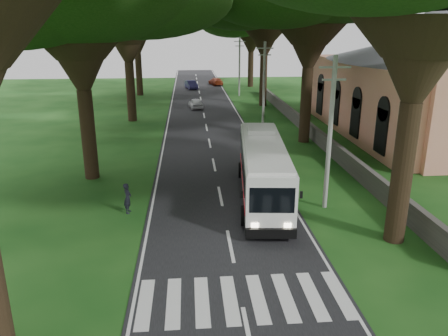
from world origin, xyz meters
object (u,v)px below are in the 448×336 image
Objects in this scene: distant_car_a at (196,103)px; distant_car_b at (191,85)px; distant_car_c at (216,81)px; church at (414,80)px; pole_mid at (264,83)px; pole_near at (330,132)px; pedestrian at (128,198)px; coach_bus at (263,168)px; pole_far at (239,66)px.

distant_car_b is at bearing -96.65° from distant_car_a.
distant_car_a is 0.85× the size of distant_car_c.
church reaches higher than pole_mid.
distant_car_c is at bearing 92.74° from pole_near.
pole_mid is 12.76m from distant_car_a.
pedestrian is (-10.47, -19.87, -3.37)m from pole_mid.
distant_car_b is 2.41× the size of pedestrian.
coach_bus is at bearing 151.70° from pole_near.
distant_car_b is at bearing 34.95° from distant_car_c.
distant_car_c is at bearing 101.60° from pole_far.
distant_car_c is 2.56× the size of pedestrian.
distant_car_b is at bearing 0.46° from pedestrian.
pole_mid reaches higher than pedestrian.
pole_mid reaches higher than distant_car_c.
pole_near is at bearing -94.63° from distant_car_b.
distant_car_c is (-2.50, 12.18, -3.55)m from pole_far.
pole_near is 20.00m from pole_mid.
distant_car_b is 47.74m from pedestrian.
distant_car_b is at bearing 103.49° from pole_mid.
coach_bus is 6.89× the size of pedestrian.
distant_car_b is (-6.65, 47.71, -3.51)m from pole_near.
pole_near is 2.05× the size of distant_car_b.
pole_near is 0.72× the size of coach_bus.
pedestrian is (-3.83, -47.58, 0.14)m from distant_car_b.
pedestrian is (-22.84, -15.41, -4.10)m from church.
pole_far is 10.77m from distant_car_b.
pedestrian is at bearing -104.72° from pole_far.
church is 27.41m from pole_far.
pole_near reaches higher than pedestrian.
pedestrian is at bearing 69.08° from distant_car_c.
pole_far is 2.27× the size of distant_car_a.
pole_far is 4.95× the size of pedestrian.
church is 39.77m from distant_car_c.
church is 24.30m from distant_car_a.
pole_near reaches higher than distant_car_c.
pedestrian is at bearing -162.53° from coach_bus.
pole_mid reaches higher than coach_bus.
pole_near is 1.00× the size of pole_mid.
church reaches higher than distant_car_c.
pole_far reaches higher than pedestrian.
pole_near reaches higher than distant_car_a.
coach_bus is at bearing -73.03° from pedestrian.
pole_near is at bearing -22.74° from coach_bus.
distant_car_a is at bearing -123.59° from pole_far.
pole_far is at bearing 116.82° from church.
pole_mid is at bearing 85.89° from coach_bus.
pole_near is 2.27× the size of distant_car_a.
pedestrian is at bearing 74.37° from distant_car_a.
pole_near is 4.95× the size of pedestrian.
pole_far reaches higher than distant_car_a.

